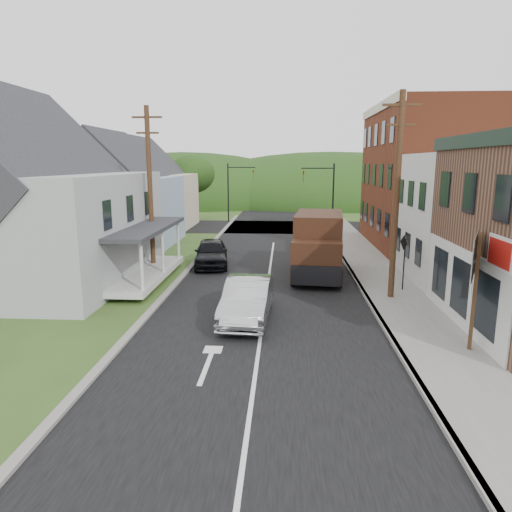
% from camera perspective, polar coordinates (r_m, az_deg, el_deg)
% --- Properties ---
extents(ground, '(120.00, 120.00, 0.00)m').
position_cam_1_polar(ground, '(17.62, 0.80, -8.48)').
color(ground, '#2D4719').
rests_on(ground, ground).
extents(road, '(9.00, 90.00, 0.02)m').
position_cam_1_polar(road, '(27.23, 1.81, -1.26)').
color(road, black).
rests_on(road, ground).
extents(cross_road, '(60.00, 9.00, 0.02)m').
position_cam_1_polar(cross_road, '(43.96, 2.49, 3.65)').
color(cross_road, black).
rests_on(cross_road, ground).
extents(sidewalk_right, '(2.80, 55.00, 0.15)m').
position_cam_1_polar(sidewalk_right, '(25.77, 14.91, -2.22)').
color(sidewalk_right, slate).
rests_on(sidewalk_right, ground).
extents(curb_right, '(0.20, 55.00, 0.15)m').
position_cam_1_polar(curb_right, '(25.53, 11.94, -2.21)').
color(curb_right, slate).
rests_on(curb_right, ground).
extents(curb_left, '(0.30, 55.00, 0.12)m').
position_cam_1_polar(curb_left, '(25.83, -8.70, -1.96)').
color(curb_left, slate).
rests_on(curb_left, ground).
extents(storefront_white, '(8.00, 7.00, 6.50)m').
position_cam_1_polar(storefront_white, '(26.39, 27.09, 4.23)').
color(storefront_white, silver).
rests_on(storefront_white, ground).
extents(storefront_red, '(8.00, 12.00, 10.00)m').
position_cam_1_polar(storefront_red, '(35.16, 21.22, 9.10)').
color(storefront_red, maroon).
rests_on(storefront_red, ground).
extents(house_gray, '(10.20, 12.24, 8.35)m').
position_cam_1_polar(house_gray, '(25.97, -26.13, 6.40)').
color(house_gray, '#A4A8AA').
rests_on(house_gray, ground).
extents(house_blue, '(7.14, 8.16, 7.28)m').
position_cam_1_polar(house_blue, '(35.62, -15.92, 7.34)').
color(house_blue, '#8FA2C3').
rests_on(house_blue, ground).
extents(house_cream, '(7.14, 8.16, 7.28)m').
position_cam_1_polar(house_cream, '(44.33, -12.68, 8.25)').
color(house_cream, beige).
rests_on(house_cream, ground).
extents(utility_pole_right, '(1.60, 0.26, 9.00)m').
position_cam_1_polar(utility_pole_right, '(20.65, 17.17, 7.21)').
color(utility_pole_right, '#472D19').
rests_on(utility_pole_right, ground).
extents(utility_pole_left, '(1.60, 0.26, 9.00)m').
position_cam_1_polar(utility_pole_left, '(25.63, -13.10, 8.17)').
color(utility_pole_left, '#472D19').
rests_on(utility_pole_left, ground).
extents(traffic_signal_right, '(2.87, 0.20, 6.00)m').
position_cam_1_polar(traffic_signal_right, '(40.26, 8.64, 8.18)').
color(traffic_signal_right, black).
rests_on(traffic_signal_right, ground).
extents(traffic_signal_left, '(2.87, 0.20, 6.00)m').
position_cam_1_polar(traffic_signal_left, '(47.36, -2.66, 8.79)').
color(traffic_signal_left, black).
rests_on(traffic_signal_left, ground).
extents(tree_left_b, '(4.80, 4.80, 6.94)m').
position_cam_1_polar(tree_left_b, '(33.64, -28.69, 8.20)').
color(tree_left_b, '#382616').
rests_on(tree_left_b, ground).
extents(tree_left_c, '(5.80, 5.80, 8.41)m').
position_cam_1_polar(tree_left_c, '(41.55, -25.33, 10.33)').
color(tree_left_c, '#382616').
rests_on(tree_left_c, ground).
extents(tree_left_d, '(4.80, 4.80, 6.94)m').
position_cam_1_polar(tree_left_d, '(49.52, -7.98, 10.11)').
color(tree_left_d, '#382616').
rests_on(tree_left_d, ground).
extents(forested_ridge, '(90.00, 30.00, 16.00)m').
position_cam_1_polar(forested_ridge, '(71.79, 2.92, 6.72)').
color(forested_ridge, '#15330F').
rests_on(forested_ridge, ground).
extents(silver_sedan, '(1.94, 4.97, 1.61)m').
position_cam_1_polar(silver_sedan, '(17.86, -1.05, -5.47)').
color(silver_sedan, '#B4B4B9').
rests_on(silver_sedan, ground).
extents(dark_sedan, '(2.51, 4.93, 1.61)m').
position_cam_1_polar(dark_sedan, '(27.18, -5.62, 0.40)').
color(dark_sedan, black).
rests_on(dark_sedan, ground).
extents(delivery_van, '(3.03, 6.28, 3.39)m').
position_cam_1_polar(delivery_van, '(24.61, 7.77, 1.34)').
color(delivery_van, black).
rests_on(delivery_van, ground).
extents(route_sign_cluster, '(0.97, 2.00, 3.79)m').
position_cam_1_polar(route_sign_cluster, '(15.81, 25.65, -2.15)').
color(route_sign_cluster, '#472D19').
rests_on(route_sign_cluster, sidewalk_right).
extents(warning_sign, '(0.19, 0.71, 2.62)m').
position_cam_1_polar(warning_sign, '(22.37, 18.01, 0.13)').
color(warning_sign, black).
rests_on(warning_sign, sidewalk_right).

